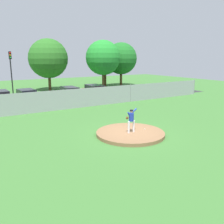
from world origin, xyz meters
The scene contains 15 objects.
ground_plane centered at (0.00, 6.00, 0.00)m, with size 80.00×80.00×0.00m, color #386B2D.
asphalt_strip centered at (0.00, 14.50, 0.00)m, with size 44.00×7.00×0.01m, color #2B2B2D.
pitchers_mound centered at (0.00, 0.00, 0.11)m, with size 4.55×4.55×0.22m, color brown.
pitcher_youth centered at (-0.06, -0.15, 1.17)m, with size 0.83×0.32×1.60m.
baseball centered at (1.13, -0.13, 0.25)m, with size 0.07×0.07×0.07m, color white.
chainlink_fence centered at (0.00, 10.00, 0.99)m, with size 37.00×0.07×2.08m.
parked_car_champagne centered at (1.72, 14.58, 0.79)m, with size 1.86×4.60×1.64m.
parked_car_navy centered at (-3.19, 14.91, 0.78)m, with size 2.04×4.20×1.64m.
parked_car_red centered at (5.00, 14.39, 0.82)m, with size 2.11×4.89×1.70m.
traffic_cone_orange centered at (7.80, 12.50, 0.26)m, with size 0.40×0.40×0.55m.
traffic_light_near centered at (-3.84, 19.09, 3.87)m, with size 0.28×0.46×5.76m.
tree_leaning_west centered at (2.51, 24.46, 4.89)m, with size 5.94×5.94×7.87m.
tree_bushy_near centered at (10.36, 21.45, 5.02)m, with size 5.48×5.48×7.77m.
tree_broad_right centered at (12.37, 24.24, 4.78)m, with size 5.33×5.33×7.46m.
tree_slender_far centered at (15.42, 23.76, 4.87)m, with size 5.58×5.58×7.67m.
Camera 1 is at (-9.18, -12.31, 5.05)m, focal length 38.56 mm.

